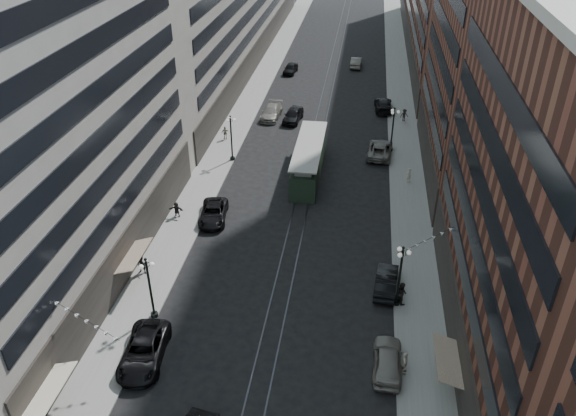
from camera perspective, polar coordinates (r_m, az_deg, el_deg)
The scene contains 29 objects.
ground at distance 69.51m, azimuth 2.73°, elevation 6.19°, with size 220.00×220.00×0.00m, color black.
sidewalk_west at distance 80.12m, azimuth -4.52°, elevation 9.73°, with size 4.00×180.00×0.15m, color gray.
sidewalk_east at distance 78.62m, azimuth 11.55°, elevation 8.74°, with size 4.00×180.00×0.15m, color gray.
rail_west at distance 78.68m, azimuth 2.93°, elevation 9.32°, with size 0.12×180.00×0.02m, color #2D2D33.
rail_east at distance 78.59m, azimuth 3.96°, elevation 9.26°, with size 0.12×180.00×0.02m, color #2D2D33.
building_west_mid at distance 44.91m, azimuth -22.89°, elevation 8.53°, with size 8.00×36.00×28.00m, color #A09A8E.
building_east_mid at distance 37.22m, azimuth 24.96°, elevation -0.14°, with size 8.00×30.00×24.00m, color brown.
lamppost_sw_far at distance 43.12m, azimuth -13.87°, elevation -7.71°, with size 1.03×1.14×5.52m.
lamppost_sw_mid at distance 65.12m, azimuth -5.79°, elevation 7.25°, with size 1.03×1.14×5.52m.
lamppost_se_far at distance 43.83m, azimuth 11.30°, elevation -6.60°, with size 1.03×1.14×5.52m.
lamppost_se_mid at distance 68.13m, azimuth 10.59°, elevation 7.99°, with size 1.03×1.14×5.52m.
streetcar at distance 62.44m, azimuth 2.13°, elevation 4.83°, with size 2.91×13.14×3.64m.
car_2 at distance 41.49m, azimuth -14.43°, elevation -13.89°, with size 2.76×5.99×1.67m, color black.
car_4 at distance 40.26m, azimuth 10.09°, elevation -14.96°, with size 1.96×4.88×1.66m, color gray.
pedestrian_2 at distance 48.84m, azimuth -14.61°, elevation -5.61°, with size 0.87×0.48×1.80m, color black.
pedestrian_4 at distance 39.97m, azimuth 11.75°, elevation -15.18°, with size 1.06×0.48×1.80m, color beige.
car_7 at distance 55.08m, azimuth -7.59°, elevation -0.50°, with size 2.48×5.38×1.50m, color black.
car_8 at distance 77.78m, azimuth -1.69°, elevation 9.73°, with size 2.31×5.68×1.65m, color gray.
car_9 at distance 95.94m, azimuth 0.26°, elevation 14.00°, with size 1.86×4.61×1.57m, color black.
car_10 at distance 46.66m, azimuth 9.96°, elevation -7.34°, with size 1.69×4.85×1.60m, color black.
car_11 at distance 67.84m, azimuth 9.31°, elevation 5.91°, with size 2.76×5.99×1.66m, color #68635C.
car_12 at distance 81.40m, azimuth 9.68°, elevation 10.32°, with size 2.37×5.83×1.69m, color black.
car_13 at distance 76.63m, azimuth 0.52°, elevation 9.44°, with size 2.08×5.17×1.76m, color black.
car_14 at distance 99.81m, azimuth 6.94°, elevation 14.49°, with size 1.73×4.97×1.64m, color slate.
pedestrian_5 at distance 55.86m, azimuth -11.26°, elevation -0.15°, with size 1.46×0.42×1.57m, color black.
pedestrian_6 at distance 71.33m, azimuth -6.39°, elevation 7.59°, with size 0.98×0.45×1.68m, color #A19785.
pedestrian_7 at distance 45.25m, azimuth 11.45°, elevation -8.43°, with size 0.94×0.52×1.93m, color black.
pedestrian_8 at distance 62.28m, azimuth 12.16°, elevation 3.29°, with size 0.60×0.39×1.64m, color beige.
pedestrian_9 at distance 77.86m, azimuth 11.72°, elevation 9.23°, with size 1.08×0.45×1.68m, color black.
Camera 1 is at (5.41, -2.60, 29.73)m, focal length 35.00 mm.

